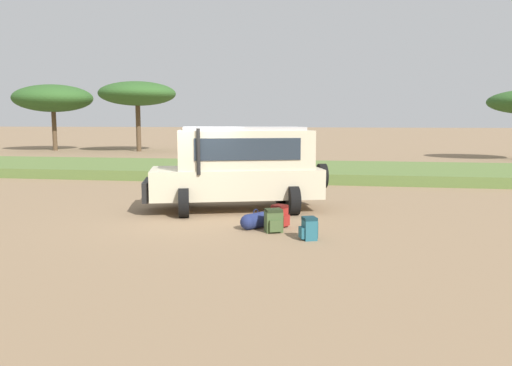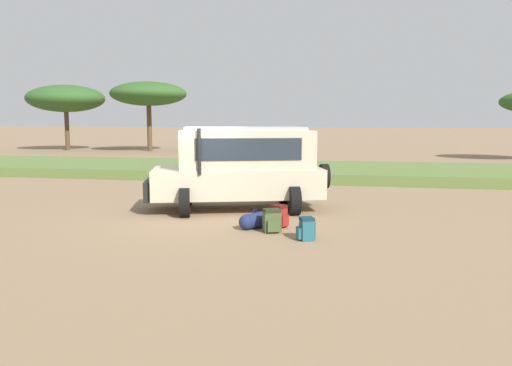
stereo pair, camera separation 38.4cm
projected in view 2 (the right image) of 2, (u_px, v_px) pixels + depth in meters
ground_plane at (196, 215)px, 13.93m from camera, size 320.00×320.00×0.00m
grass_bank at (264, 170)px, 24.20m from camera, size 120.00×7.00×0.44m
safari_vehicle at (241, 166)px, 14.60m from camera, size 5.46×3.60×2.44m
backpack_beside_front_wheel at (306, 229)px, 11.01m from camera, size 0.44×0.42×0.51m
backpack_cluster_center at (272, 221)px, 11.77m from camera, size 0.48×0.49×0.56m
backpack_near_rear_wheel at (279, 216)px, 12.34m from camera, size 0.48×0.45×0.55m
duffel_bag_low_black_case at (255, 221)px, 12.21m from camera, size 0.69×0.81×0.48m
acacia_tree_far_left at (66, 99)px, 43.02m from camera, size 6.76×6.03×5.61m
acacia_tree_left_mid at (149, 94)px, 41.53m from camera, size 6.30×6.41×5.78m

